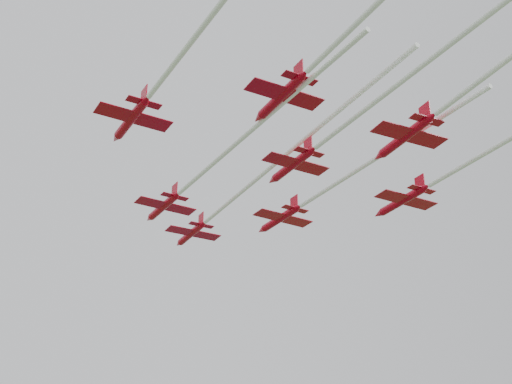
{
  "coord_description": "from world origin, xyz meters",
  "views": [
    {
      "loc": [
        -10.19,
        -90.19,
        8.28
      ],
      "look_at": [
        2.78,
        -0.98,
        52.25
      ],
      "focal_mm": 50.0,
      "sensor_mm": 36.0,
      "label": 1
    }
  ],
  "objects": [
    {
      "name": "jet_row3_right",
      "position": [
        28.51,
        -15.07,
        51.65
      ],
      "size": [
        23.04,
        54.13,
        2.8
      ],
      "rotation": [
        0.0,
        0.0,
        0.36
      ],
      "color": "#B70318"
    },
    {
      "name": "jet_row4_left",
      "position": [
        8.02,
        -42.12,
        51.89
      ],
      "size": [
        25.31,
        61.96,
        2.65
      ],
      "rotation": [
        0.0,
        0.0,
        0.35
      ],
      "color": "#B70318"
    },
    {
      "name": "jet_lead",
      "position": [
        0.57,
        4.82,
        54.16
      ],
      "size": [
        24.69,
        60.23,
        2.74
      ],
      "rotation": [
        0.0,
        0.0,
        0.35
      ],
      "color": "#B70318"
    },
    {
      "name": "jet_row2_right",
      "position": [
        12.35,
        1.27,
        53.6
      ],
      "size": [
        21.68,
        45.79,
        2.85
      ],
      "rotation": [
        0.0,
        0.0,
        0.4
      ],
      "color": "#B70318"
    },
    {
      "name": "jet_row2_left",
      "position": [
        -5.26,
        -6.36,
        51.86
      ],
      "size": [
        22.65,
        49.21,
        2.64
      ],
      "rotation": [
        0.0,
        0.0,
        0.4
      ],
      "color": "#B70318"
    },
    {
      "name": "jet_row3_mid",
      "position": [
        9.37,
        -19.91,
        51.31
      ],
      "size": [
        18.59,
        41.95,
        2.61
      ],
      "rotation": [
        0.0,
        0.0,
        0.37
      ],
      "color": "#B70318"
    },
    {
      "name": "jet_row3_left",
      "position": [
        -11.36,
        -23.17,
        54.16
      ],
      "size": [
        18.82,
        42.07,
        2.78
      ],
      "rotation": [
        0.0,
        0.0,
        0.37
      ],
      "color": "#B70318"
    },
    {
      "name": "jet_row4_right",
      "position": [
        22.5,
        -31.9,
        52.1
      ],
      "size": [
        20.5,
        55.6,
        2.87
      ],
      "rotation": [
        0.0,
        0.0,
        0.31
      ],
      "color": "#B70318"
    }
  ]
}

